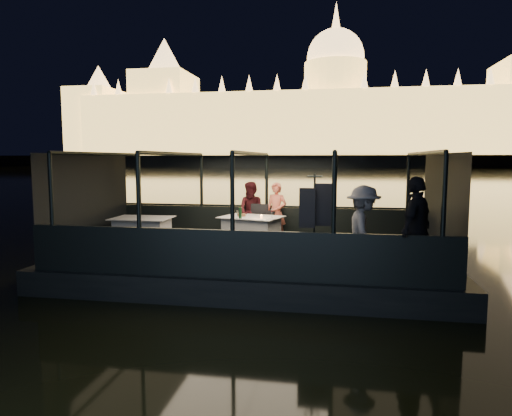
% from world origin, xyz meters
% --- Properties ---
extents(river_water, '(500.00, 500.00, 0.00)m').
position_xyz_m(river_water, '(0.00, 80.00, 0.00)').
color(river_water, black).
rests_on(river_water, ground).
extents(boat_hull, '(8.60, 4.40, 1.00)m').
position_xyz_m(boat_hull, '(0.00, 0.00, 0.00)').
color(boat_hull, black).
rests_on(boat_hull, river_water).
extents(boat_deck, '(8.00, 4.00, 0.04)m').
position_xyz_m(boat_deck, '(0.00, 0.00, 0.48)').
color(boat_deck, black).
rests_on(boat_deck, boat_hull).
extents(gunwale_port, '(8.00, 0.08, 0.90)m').
position_xyz_m(gunwale_port, '(0.00, 2.00, 0.95)').
color(gunwale_port, black).
rests_on(gunwale_port, boat_deck).
extents(gunwale_starboard, '(8.00, 0.08, 0.90)m').
position_xyz_m(gunwale_starboard, '(0.00, -2.00, 0.95)').
color(gunwale_starboard, black).
rests_on(gunwale_starboard, boat_deck).
extents(cabin_glass_port, '(8.00, 0.02, 1.40)m').
position_xyz_m(cabin_glass_port, '(0.00, 2.00, 2.10)').
color(cabin_glass_port, '#99B2B2').
rests_on(cabin_glass_port, gunwale_port).
extents(cabin_glass_starboard, '(8.00, 0.02, 1.40)m').
position_xyz_m(cabin_glass_starboard, '(0.00, -2.00, 2.10)').
color(cabin_glass_starboard, '#99B2B2').
rests_on(cabin_glass_starboard, gunwale_starboard).
extents(cabin_roof_glass, '(8.00, 4.00, 0.02)m').
position_xyz_m(cabin_roof_glass, '(0.00, 0.00, 2.80)').
color(cabin_roof_glass, '#99B2B2').
rests_on(cabin_roof_glass, boat_deck).
extents(end_wall_fore, '(0.02, 4.00, 2.30)m').
position_xyz_m(end_wall_fore, '(-4.00, 0.00, 1.65)').
color(end_wall_fore, black).
rests_on(end_wall_fore, boat_deck).
extents(end_wall_aft, '(0.02, 4.00, 2.30)m').
position_xyz_m(end_wall_aft, '(4.00, 0.00, 1.65)').
color(end_wall_aft, black).
rests_on(end_wall_aft, boat_deck).
extents(canopy_ribs, '(8.00, 4.00, 2.30)m').
position_xyz_m(canopy_ribs, '(0.00, 0.00, 1.65)').
color(canopy_ribs, black).
rests_on(canopy_ribs, boat_deck).
extents(embankment, '(400.00, 140.00, 6.00)m').
position_xyz_m(embankment, '(0.00, 210.00, 1.00)').
color(embankment, '#423D33').
rests_on(embankment, ground).
extents(parliament_building, '(220.00, 32.00, 60.00)m').
position_xyz_m(parliament_building, '(0.00, 175.00, 29.00)').
color(parliament_building, '#F2D18C').
rests_on(parliament_building, embankment).
extents(dining_table_central, '(1.67, 1.39, 0.77)m').
position_xyz_m(dining_table_central, '(-0.23, 1.04, 0.89)').
color(dining_table_central, silver).
rests_on(dining_table_central, boat_deck).
extents(dining_table_aft, '(1.44, 1.06, 0.75)m').
position_xyz_m(dining_table_aft, '(-2.87, 0.51, 0.89)').
color(dining_table_aft, white).
rests_on(dining_table_aft, boat_deck).
extents(chair_port_left, '(0.56, 0.56, 1.01)m').
position_xyz_m(chair_port_left, '(-0.14, 1.49, 0.95)').
color(chair_port_left, black).
rests_on(chair_port_left, boat_deck).
extents(chair_port_right, '(0.49, 0.49, 0.84)m').
position_xyz_m(chair_port_right, '(0.22, 1.49, 0.95)').
color(chair_port_right, black).
rests_on(chair_port_right, boat_deck).
extents(coat_stand, '(0.66, 0.60, 1.91)m').
position_xyz_m(coat_stand, '(1.43, -1.38, 1.40)').
color(coat_stand, black).
rests_on(coat_stand, boat_deck).
extents(person_woman_coral, '(0.65, 0.53, 1.58)m').
position_xyz_m(person_woman_coral, '(0.29, 1.76, 1.25)').
color(person_woman_coral, '#F37658').
rests_on(person_woman_coral, boat_deck).
extents(person_man_maroon, '(0.84, 0.69, 1.59)m').
position_xyz_m(person_man_maroon, '(-0.35, 1.76, 1.25)').
color(person_man_maroon, '#3A1014').
rests_on(person_man_maroon, boat_deck).
extents(passenger_stripe, '(0.78, 1.19, 1.71)m').
position_xyz_m(passenger_stripe, '(2.34, -1.39, 1.35)').
color(passenger_stripe, white).
rests_on(passenger_stripe, boat_deck).
extents(passenger_dark, '(0.95, 1.20, 1.89)m').
position_xyz_m(passenger_dark, '(3.23, -1.61, 1.35)').
color(passenger_dark, black).
rests_on(passenger_dark, boat_deck).
extents(wine_bottle, '(0.09, 0.09, 0.34)m').
position_xyz_m(wine_bottle, '(-0.42, 0.62, 1.42)').
color(wine_bottle, '#12341A').
rests_on(wine_bottle, dining_table_central).
extents(bread_basket, '(0.25, 0.25, 0.08)m').
position_xyz_m(bread_basket, '(-0.46, 0.92, 1.31)').
color(bread_basket, brown).
rests_on(bread_basket, dining_table_central).
extents(amber_candle, '(0.07, 0.07, 0.08)m').
position_xyz_m(amber_candle, '(0.07, 0.73, 1.31)').
color(amber_candle, orange).
rests_on(amber_candle, dining_table_central).
extents(plate_near, '(0.28, 0.28, 0.02)m').
position_xyz_m(plate_near, '(0.31, 0.63, 1.27)').
color(plate_near, silver).
rests_on(plate_near, dining_table_central).
extents(plate_far, '(0.26, 0.26, 0.02)m').
position_xyz_m(plate_far, '(-0.43, 0.91, 1.27)').
color(plate_far, white).
rests_on(plate_far, dining_table_central).
extents(wine_glass_white, '(0.08, 0.08, 0.18)m').
position_xyz_m(wine_glass_white, '(-0.49, 0.62, 1.36)').
color(wine_glass_white, silver).
rests_on(wine_glass_white, dining_table_central).
extents(wine_glass_red, '(0.09, 0.09, 0.20)m').
position_xyz_m(wine_glass_red, '(0.29, 0.96, 1.36)').
color(wine_glass_red, silver).
rests_on(wine_glass_red, dining_table_central).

